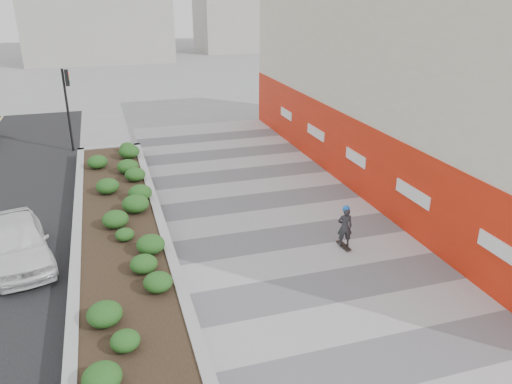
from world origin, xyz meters
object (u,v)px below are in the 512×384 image
planter (119,222)px  traffic_signal_near (67,98)px  skateboarder (345,226)px  car_white (18,242)px

planter → traffic_signal_near: (-1.73, 10.50, 2.34)m
skateboarder → car_white: 10.12m
skateboarder → car_white: bearing=166.6°
skateboarder → planter: bearing=153.5°
planter → car_white: car_white is taller
traffic_signal_near → skateboarder: 16.32m
traffic_signal_near → skateboarder: size_ratio=2.83×
traffic_signal_near → skateboarder: bearing=-57.8°
planter → car_white: (-3.00, -1.14, 0.29)m
planter → traffic_signal_near: size_ratio=4.29×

